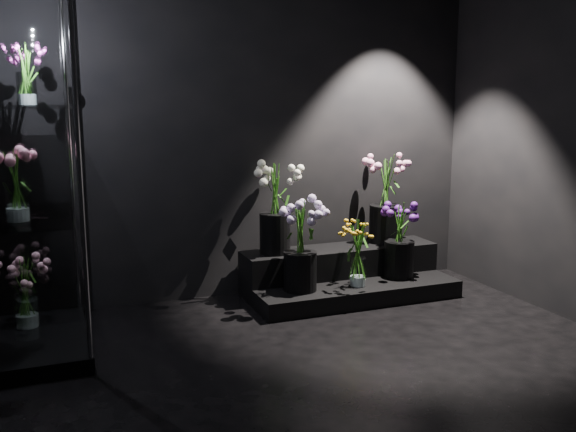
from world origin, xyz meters
TOP-DOWN VIEW (x-y plane):
  - floor at (0.00, 0.00)m, footprint 4.00×4.00m
  - wall_back at (0.00, 2.00)m, footprint 4.00×0.00m
  - display_riser at (0.74, 1.66)m, footprint 1.69×0.75m
  - display_case at (-1.67, 1.26)m, footprint 0.62×1.04m
  - bouquet_orange_bells at (0.72, 1.40)m, footprint 0.26×0.26m
  - bouquet_lilac at (0.25, 1.46)m, footprint 0.36×0.36m
  - bouquet_purple at (1.16, 1.50)m, footprint 0.42×0.42m
  - bouquet_cream_roses at (0.16, 1.77)m, footprint 0.49×0.49m
  - bouquet_pink_roses at (1.20, 1.80)m, footprint 0.44×0.44m
  - bouquet_case_pink at (-1.72, 1.09)m, footprint 0.38×0.38m
  - bouquet_case_magenta at (-1.62, 1.44)m, footprint 0.27×0.27m
  - bouquet_case_base_pink at (-1.72, 1.46)m, footprint 0.37×0.37m

SIDE VIEW (x-z plane):
  - floor at x=0.00m, z-range 0.00..0.00m
  - display_riser at x=0.74m, z-range -0.03..0.34m
  - bouquet_case_base_pink at x=-1.72m, z-range 0.12..0.59m
  - bouquet_orange_bells at x=0.72m, z-range 0.15..0.69m
  - bouquet_purple at x=1.16m, z-range 0.18..0.81m
  - bouquet_lilac at x=0.25m, z-range 0.18..0.88m
  - bouquet_cream_roses at x=0.16m, z-range 0.44..1.16m
  - bouquet_pink_roses at x=1.20m, z-range 0.42..1.19m
  - bouquet_case_pink at x=-1.72m, z-range 0.91..1.34m
  - display_case at x=-1.67m, z-range 0.00..2.29m
  - wall_back at x=0.00m, z-range -0.60..3.40m
  - bouquet_case_magenta at x=-1.62m, z-range 1.58..1.95m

